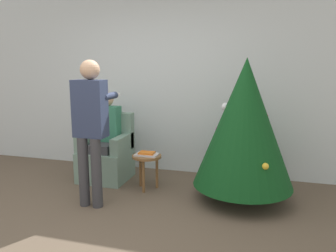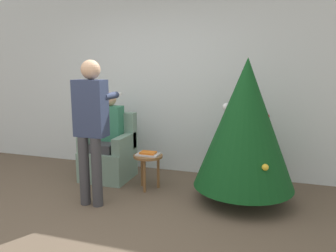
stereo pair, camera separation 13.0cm
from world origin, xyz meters
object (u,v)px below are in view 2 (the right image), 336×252
Objects in this scene: armchair at (109,155)px; person_standing at (91,121)px; side_stool at (148,161)px; person_seated at (108,132)px; christmas_tree at (245,124)px.

armchair is 1.11m from person_standing.
person_standing is 3.65× the size of side_stool.
person_seated is 0.74× the size of person_standing.
christmas_tree reaches higher than person_seated.
side_stool is (0.69, -0.24, 0.04)m from armchair.
christmas_tree is at bearing -1.32° from side_stool.
side_stool is at bearing -18.76° from armchair.
side_stool is at bearing 178.68° from christmas_tree.
person_seated is 0.93m from person_standing.
person_standing is at bearing -125.29° from side_stool.
person_standing is (0.25, -0.86, 0.65)m from armchair.
person_standing is 0.98m from side_stool.
christmas_tree reaches higher than side_stool.
armchair is 0.34m from person_seated.
person_seated is (0.00, -0.02, 0.34)m from armchair.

